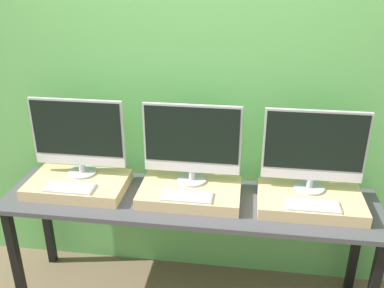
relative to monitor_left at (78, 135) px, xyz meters
name	(u,v)px	position (x,y,z in m)	size (l,w,h in m)	color
wall_back	(197,96)	(0.71, 0.25, 0.21)	(8.00, 0.04, 2.60)	#66B75B
workbench	(190,210)	(0.71, -0.11, -0.41)	(2.26, 0.56, 0.76)	#47474C
wooden_riser_left	(78,185)	(0.00, -0.09, -0.30)	(0.60, 0.38, 0.07)	#D6B77F
monitor_left	(78,135)	(0.00, 0.00, 0.00)	(0.58, 0.18, 0.49)	#B2B2B7
keyboard_left	(70,188)	(0.00, -0.20, -0.25)	(0.29, 0.13, 0.01)	silver
wooden_riser_center	(190,193)	(0.71, -0.09, -0.30)	(0.60, 0.38, 0.07)	#D6B77F
monitor_center	(192,142)	(0.71, 0.00, 0.00)	(0.58, 0.18, 0.49)	#B2B2B7
keyboard_center	(187,196)	(0.71, -0.20, -0.25)	(0.29, 0.13, 0.01)	silver
wooden_riser_right	(310,201)	(1.41, -0.09, -0.30)	(0.60, 0.38, 0.07)	#D6B77F
monitor_right	(314,149)	(1.41, 0.00, 0.00)	(0.58, 0.18, 0.49)	#B2B2B7
keyboard_right	(313,205)	(1.41, -0.20, -0.25)	(0.29, 0.13, 0.01)	silver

